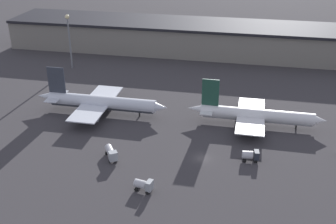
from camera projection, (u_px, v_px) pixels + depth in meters
name	position (u px, v px, depth m)	size (l,w,h in m)	color
ground	(202.00, 158.00, 115.45)	(600.00, 600.00, 0.00)	#383538
terminal_building	(229.00, 39.00, 195.04)	(208.56, 28.21, 13.93)	gray
airplane_0	(100.00, 102.00, 139.41)	(45.13, 29.18, 15.02)	silver
airplane_1	(255.00, 115.00, 131.64)	(42.82, 26.13, 14.29)	white
service_vehicle_1	(251.00, 155.00, 113.62)	(4.69, 2.84, 3.02)	#282D38
service_vehicle_2	(111.00, 153.00, 114.63)	(5.31, 6.66, 3.25)	#9EA3A8
service_vehicle_3	(144.00, 185.00, 101.43)	(4.87, 3.06, 3.16)	#9EA3A8
lamp_post_0	(69.00, 34.00, 174.46)	(1.80, 1.80, 22.89)	slate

